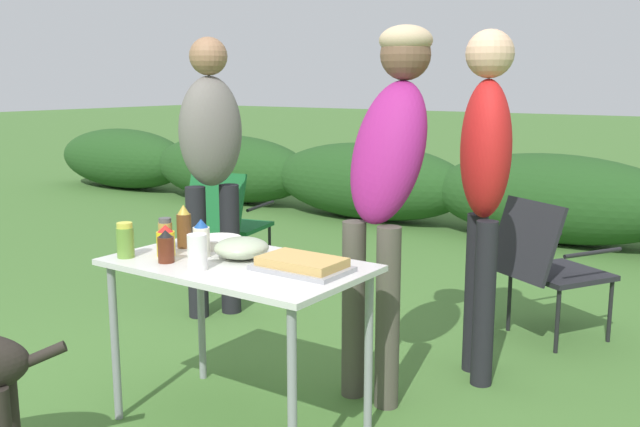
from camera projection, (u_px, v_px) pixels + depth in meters
name	position (u px, v px, depth m)	size (l,w,h in m)	color
ground_plane	(241.00, 424.00, 3.15)	(60.00, 60.00, 0.00)	#477533
shrub_hedge	(552.00, 198.00, 6.63)	(14.40, 0.90, 0.83)	#234C1E
folding_table	(238.00, 280.00, 3.03)	(1.10, 0.64, 0.74)	silver
food_tray	(302.00, 265.00, 2.87)	(0.38, 0.24, 0.06)	#9E9EA3
plate_stack	(219.00, 242.00, 3.29)	(0.21, 0.21, 0.04)	white
mixing_bowl	(242.00, 248.00, 3.08)	(0.24, 0.24, 0.09)	#ADBC99
paper_cup_stack	(197.00, 252.00, 2.88)	(0.08, 0.08, 0.15)	white
relish_jar	(125.00, 240.00, 3.08)	(0.07, 0.07, 0.15)	olive
mustard_bottle	(166.00, 241.00, 3.12)	(0.08, 0.08, 0.14)	yellow
beer_bottle	(184.00, 227.00, 3.26)	(0.07, 0.07, 0.20)	brown
bbq_sauce_bottle	(166.00, 247.00, 3.00)	(0.07, 0.07, 0.14)	#562314
spice_jar	(166.00, 234.00, 3.25)	(0.06, 0.06, 0.14)	#B2893D
mayo_bottle	(201.00, 239.00, 3.10)	(0.07, 0.07, 0.17)	silver
standing_person_in_gray_fleece	(388.00, 164.00, 3.29)	(0.38, 0.52, 1.75)	#4C473D
standing_person_in_olive_jacket	(485.00, 170.00, 3.46)	(0.39, 0.41, 1.74)	black
standing_person_in_navy_coat	(211.00, 152.00, 4.45)	(0.45, 0.49, 1.76)	black
camp_chair_green_behind_table	(547.00, 262.00, 4.11)	(0.69, 0.74, 0.83)	#232328
camp_chair_near_hedge	(227.00, 218.00, 5.39)	(0.58, 0.67, 0.83)	#19602D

